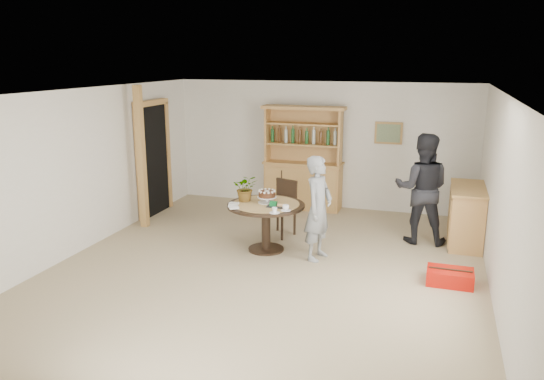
{
  "coord_description": "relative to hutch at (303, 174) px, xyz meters",
  "views": [
    {
      "loc": [
        2.23,
        -6.77,
        2.95
      ],
      "look_at": [
        -0.07,
        0.45,
        1.05
      ],
      "focal_mm": 35.0,
      "sensor_mm": 36.0,
      "label": 1
    }
  ],
  "objects": [
    {
      "name": "dining_chair",
      "position": [
        0.08,
        -1.71,
        -0.15
      ],
      "size": [
        0.54,
        0.54,
        0.95
      ],
      "rotation": [
        0.0,
        0.0,
        -0.35
      ],
      "color": "black",
      "rests_on": "ground"
    },
    {
      "name": "room_shell",
      "position": [
        0.3,
        -3.23,
        1.05
      ],
      "size": [
        6.04,
        7.04,
        2.52
      ],
      "color": "white",
      "rests_on": "ground"
    },
    {
      "name": "dining_table",
      "position": [
        0.05,
        -2.53,
        -0.08
      ],
      "size": [
        1.2,
        1.2,
        0.76
      ],
      "color": "black",
      "rests_on": "ground"
    },
    {
      "name": "pine_post",
      "position": [
        -2.4,
        -2.04,
        0.56
      ],
      "size": [
        0.12,
        0.12,
        2.5
      ],
      "primitive_type": "cube",
      "color": "tan",
      "rests_on": "ground"
    },
    {
      "name": "red_suitcase",
      "position": [
        2.8,
        -3.02,
        -0.59
      ],
      "size": [
        0.6,
        0.41,
        0.21
      ],
      "rotation": [
        0.0,
        0.0,
        -0.01
      ],
      "color": "red",
      "rests_on": "ground"
    },
    {
      "name": "birthday_cake",
      "position": [
        0.05,
        -2.48,
        0.19
      ],
      "size": [
        0.3,
        0.3,
        0.2
      ],
      "color": "white",
      "rests_on": "dining_table"
    },
    {
      "name": "ground",
      "position": [
        0.3,
        -3.24,
        -0.69
      ],
      "size": [
        7.0,
        7.0,
        0.0
      ],
      "primitive_type": "plane",
      "color": "tan",
      "rests_on": "ground"
    },
    {
      "name": "gift_tray",
      "position": [
        0.27,
        -2.66,
        0.1
      ],
      "size": [
        0.3,
        0.2,
        0.08
      ],
      "color": "black",
      "rests_on": "dining_table"
    },
    {
      "name": "adult_person",
      "position": [
        2.32,
        -1.4,
        0.21
      ],
      "size": [
        0.89,
        0.7,
        1.8
      ],
      "primitive_type": "imported",
      "rotation": [
        0.0,
        0.0,
        3.17
      ],
      "color": "black",
      "rests_on": "ground"
    },
    {
      "name": "hutch",
      "position": [
        0.0,
        0.0,
        0.0
      ],
      "size": [
        1.62,
        0.54,
        2.04
      ],
      "color": "#B8804D",
      "rests_on": "ground"
    },
    {
      "name": "flower_vase",
      "position": [
        -0.3,
        -2.48,
        0.28
      ],
      "size": [
        0.47,
        0.44,
        0.42
      ],
      "primitive_type": "imported",
      "rotation": [
        0.0,
        0.0,
        0.35
      ],
      "color": "#3F7233",
      "rests_on": "dining_table"
    },
    {
      "name": "teen_boy",
      "position": [
        0.9,
        -2.63,
        0.1
      ],
      "size": [
        0.49,
        0.64,
        1.57
      ],
      "primitive_type": "imported",
      "rotation": [
        0.0,
        0.0,
        1.35
      ],
      "color": "gray",
      "rests_on": "ground"
    },
    {
      "name": "sideboard",
      "position": [
        3.04,
        -1.24,
        -0.22
      ],
      "size": [
        0.54,
        1.26,
        0.94
      ],
      "color": "#B8804D",
      "rests_on": "ground"
    },
    {
      "name": "coffee_cup_a",
      "position": [
        0.45,
        -2.81,
        0.11
      ],
      "size": [
        0.15,
        0.15,
        0.09
      ],
      "color": "white",
      "rests_on": "dining_table"
    },
    {
      "name": "doorway",
      "position": [
        -2.63,
        -1.24,
        0.42
      ],
      "size": [
        0.13,
        1.1,
        2.18
      ],
      "color": "black",
      "rests_on": "ground"
    },
    {
      "name": "napkins",
      "position": [
        -0.36,
        -2.85,
        0.09
      ],
      "size": [
        0.24,
        0.33,
        0.03
      ],
      "color": "white",
      "rests_on": "dining_table"
    },
    {
      "name": "coffee_cup_b",
      "position": [
        0.33,
        -2.98,
        0.11
      ],
      "size": [
        0.15,
        0.15,
        0.08
      ],
      "color": "white",
      "rests_on": "dining_table"
    }
  ]
}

